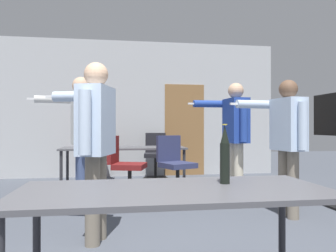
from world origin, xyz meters
TOP-DOWN VIEW (x-y plane):
  - back_wall at (0.02, 5.82)m, footprint 6.36×0.12m
  - conference_table_near at (-0.05, 0.40)m, footprint 1.82×0.80m
  - conference_table_far at (-0.28, 4.39)m, footprint 2.17×0.79m
  - person_right_polo at (1.36, 3.23)m, footprint 0.83×0.68m
  - person_far_watching at (1.65, 2.20)m, footprint 0.81×0.64m
  - person_near_casual at (-0.60, 1.67)m, footprint 0.74×0.79m
  - person_center_tall at (-0.88, 2.98)m, footprint 0.87×0.58m
  - office_chair_side_rolled at (-0.78, 5.26)m, footprint 0.67×0.63m
  - office_chair_far_left at (0.39, 5.36)m, footprint 0.52×0.57m
  - office_chair_near_pushed at (-0.28, 3.55)m, footprint 0.62×0.57m
  - office_chair_mid_tucked at (0.51, 3.63)m, footprint 0.62×0.66m
  - beer_bottle at (0.30, 0.51)m, footprint 0.06×0.06m

SIDE VIEW (x-z plane):
  - office_chair_side_rolled at x=-0.78m, z-range -0.03..0.87m
  - office_chair_mid_tucked at x=0.51m, z-range -0.02..0.92m
  - office_chair_near_pushed at x=-0.28m, z-range -0.02..0.93m
  - office_chair_far_left at x=0.39m, z-range -0.02..0.94m
  - conference_table_near at x=-0.05m, z-range 0.30..1.03m
  - conference_table_far at x=-0.28m, z-range 0.31..1.03m
  - beer_bottle at x=0.30m, z-range 0.72..1.10m
  - person_far_watching at x=1.65m, z-range 0.17..1.83m
  - person_near_casual at x=-0.60m, z-range 0.17..1.87m
  - person_right_polo at x=1.36m, z-range 0.18..1.93m
  - person_center_tall at x=-0.88m, z-range 0.19..1.95m
  - back_wall at x=0.02m, z-range -0.01..2.98m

